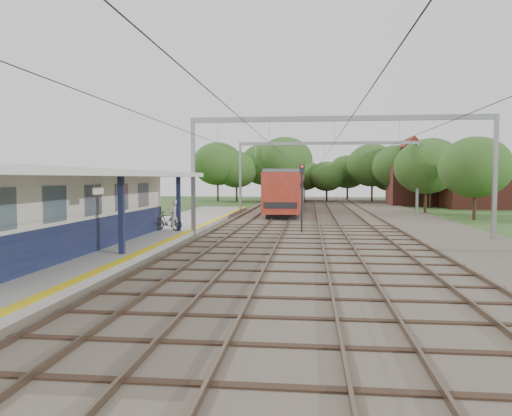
{
  "coord_description": "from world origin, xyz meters",
  "views": [
    {
      "loc": [
        1.84,
        -13.81,
        3.47
      ],
      "look_at": [
        -1.52,
        17.29,
        1.6
      ],
      "focal_mm": 35.0,
      "sensor_mm": 36.0,
      "label": 1
    }
  ],
  "objects_px": {
    "person": "(175,215)",
    "train": "(290,188)",
    "signal_post": "(302,190)",
    "bicycle": "(167,221)"
  },
  "relations": [
    {
      "from": "person",
      "to": "train",
      "type": "bearing_deg",
      "value": -117.16
    },
    {
      "from": "train",
      "to": "signal_post",
      "type": "relative_size",
      "value": 9.1
    },
    {
      "from": "train",
      "to": "signal_post",
      "type": "distance_m",
      "value": 28.41
    },
    {
      "from": "bicycle",
      "to": "train",
      "type": "height_order",
      "value": "train"
    },
    {
      "from": "train",
      "to": "signal_post",
      "type": "height_order",
      "value": "signal_post"
    },
    {
      "from": "person",
      "to": "signal_post",
      "type": "distance_m",
      "value": 7.94
    },
    {
      "from": "train",
      "to": "signal_post",
      "type": "xyz_separation_m",
      "value": [
        1.85,
        -28.34,
        0.42
      ]
    },
    {
      "from": "person",
      "to": "train",
      "type": "relative_size",
      "value": 0.05
    },
    {
      "from": "bicycle",
      "to": "train",
      "type": "distance_m",
      "value": 31.22
    },
    {
      "from": "person",
      "to": "signal_post",
      "type": "xyz_separation_m",
      "value": [
        7.48,
        2.24,
        1.43
      ]
    }
  ]
}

